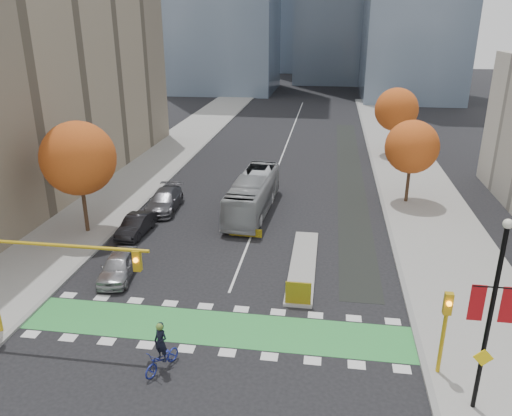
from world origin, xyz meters
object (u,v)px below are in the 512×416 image
(bus, at_px, (253,194))
(parked_car_a, at_px, (118,266))
(parked_car_c, at_px, (164,200))
(tree_east_far, at_px, (396,110))
(hazard_board, at_px, (298,293))
(tree_west, at_px, (79,158))
(cyclist, at_px, (162,355))
(tree_east_near, at_px, (412,147))
(banner_lamppost, at_px, (491,311))
(traffic_signal_west, at_px, (37,265))
(parked_car_b, at_px, (136,225))
(traffic_signal_east, at_px, (445,321))

(bus, distance_m, parked_car_a, 13.67)
(parked_car_c, bearing_deg, tree_east_far, 41.78)
(hazard_board, height_order, tree_east_far, tree_east_far)
(tree_west, relative_size, cyclist, 3.40)
(tree_east_near, height_order, parked_car_a, tree_east_near)
(tree_east_near, bearing_deg, tree_east_far, 88.21)
(tree_west, height_order, bus, tree_west)
(bus, bearing_deg, banner_lamppost, -56.30)
(banner_lamppost, bearing_deg, traffic_signal_west, 174.14)
(parked_car_b, bearing_deg, parked_car_c, 87.96)
(tree_west, xyz_separation_m, parked_car_b, (3.70, 0.16, -4.90))
(cyclist, height_order, parked_car_a, cyclist)
(hazard_board, distance_m, traffic_signal_east, 8.26)
(banner_lamppost, distance_m, parked_car_b, 24.95)
(hazard_board, bearing_deg, parked_car_a, 171.45)
(traffic_signal_west, bearing_deg, parked_car_b, 91.68)
(parked_car_b, bearing_deg, banner_lamppost, -33.62)
(tree_east_far, distance_m, banner_lamppost, 40.52)
(hazard_board, height_order, cyclist, cyclist)
(tree_west, distance_m, bus, 13.47)
(tree_east_far, bearing_deg, hazard_board, -104.12)
(bus, relative_size, parked_car_b, 2.52)
(hazard_board, bearing_deg, tree_west, 154.01)
(traffic_signal_east, bearing_deg, tree_west, 150.93)
(traffic_signal_east, bearing_deg, hazard_board, 144.08)
(hazard_board, bearing_deg, traffic_signal_east, -35.92)
(hazard_board, relative_size, cyclist, 0.58)
(parked_car_a, bearing_deg, tree_east_near, 32.86)
(parked_car_c, bearing_deg, parked_car_b, -98.63)
(tree_east_far, bearing_deg, parked_car_c, -134.53)
(traffic_signal_east, xyz_separation_m, cyclist, (-12.11, -1.50, -1.93))
(banner_lamppost, height_order, parked_car_a, banner_lamppost)
(parked_car_a, bearing_deg, parked_car_b, 94.34)
(tree_west, bearing_deg, hazard_board, -25.99)
(banner_lamppost, distance_m, parked_car_c, 27.96)
(hazard_board, height_order, parked_car_b, hazard_board)
(hazard_board, xyz_separation_m, cyclist, (-5.61, -6.21, 0.01))
(banner_lamppost, bearing_deg, parked_car_c, 134.33)
(tree_east_far, bearing_deg, bus, -123.14)
(parked_car_b, relative_size, parked_car_c, 0.78)
(tree_west, relative_size, parked_car_a, 1.85)
(bus, xyz_separation_m, parked_car_a, (-6.36, -12.07, -0.77))
(parked_car_a, bearing_deg, tree_east_far, 51.25)
(tree_east_far, relative_size, parked_car_b, 1.76)
(tree_east_far, xyz_separation_m, parked_car_c, (-20.35, -20.69, -4.43))
(banner_lamppost, bearing_deg, traffic_signal_east, 116.61)
(parked_car_b, bearing_deg, tree_west, -174.62)
(hazard_board, bearing_deg, bus, 108.57)
(tree_west, bearing_deg, parked_car_c, 52.03)
(tree_west, bearing_deg, cyclist, -53.44)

